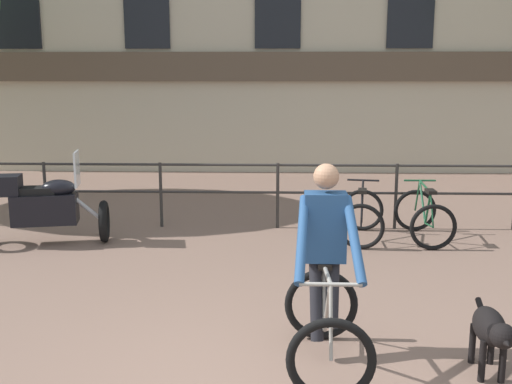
% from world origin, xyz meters
% --- Properties ---
extents(canal_railing, '(15.05, 0.05, 1.05)m').
position_xyz_m(canal_railing, '(-0.00, 5.20, 0.71)').
color(canal_railing, '#2D2B28').
rests_on(canal_railing, ground_plane).
extents(cyclist_with_bike, '(0.69, 1.18, 1.70)m').
position_xyz_m(cyclist_with_bike, '(0.39, 0.68, 0.76)').
color(cyclist_with_bike, black).
rests_on(cyclist_with_bike, ground_plane).
extents(dog, '(0.28, 0.90, 0.59)m').
position_xyz_m(dog, '(1.71, 0.43, 0.40)').
color(dog, black).
rests_on(dog, ground_plane).
extents(parked_motorcycle, '(1.84, 0.95, 1.35)m').
position_xyz_m(parked_motorcycle, '(-3.37, 4.14, 0.56)').
color(parked_motorcycle, black).
rests_on(parked_motorcycle, ground_plane).
extents(parked_bicycle_near_lamp, '(0.83, 1.20, 0.86)m').
position_xyz_m(parked_bicycle_near_lamp, '(1.25, 4.54, 0.36)').
color(parked_bicycle_near_lamp, black).
rests_on(parked_bicycle_near_lamp, ground_plane).
extents(parked_bicycle_mid_left, '(0.67, 1.12, 0.86)m').
position_xyz_m(parked_bicycle_mid_left, '(2.17, 4.54, 0.36)').
color(parked_bicycle_mid_left, black).
rests_on(parked_bicycle_mid_left, ground_plane).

